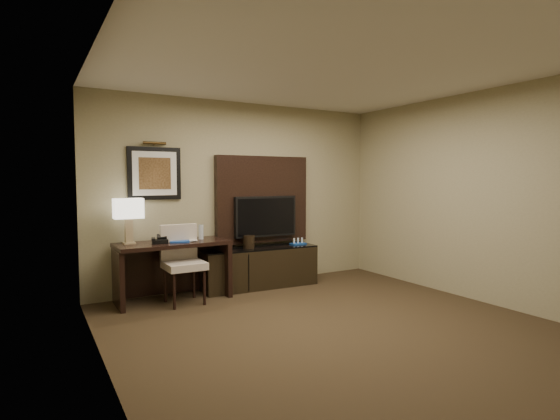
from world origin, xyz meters
TOP-DOWN VIEW (x-y plane):
  - floor at (0.00, 0.00)m, footprint 4.50×5.00m
  - ceiling at (0.00, 0.00)m, footprint 4.50×5.00m
  - wall_back at (0.00, 2.50)m, footprint 4.50×0.01m
  - wall_left at (-2.25, 0.00)m, footprint 0.01×5.00m
  - wall_right at (2.25, 0.00)m, footprint 0.01×5.00m
  - desk at (-1.16, 2.15)m, footprint 1.45×0.66m
  - credenza at (0.12, 2.20)m, footprint 1.72×0.55m
  - tv_wall_panel at (0.30, 2.44)m, footprint 1.50×0.12m
  - tv at (0.30, 2.34)m, footprint 1.00×0.08m
  - artwork at (-1.30, 2.48)m, footprint 0.70×0.04m
  - picture_light at (-1.30, 2.44)m, footprint 0.04×0.04m
  - desk_chair at (-1.09, 1.92)m, footprint 0.49×0.56m
  - table_lamp at (-1.69, 2.25)m, footprint 0.33×0.20m
  - desk_phone at (-1.34, 2.10)m, footprint 0.23×0.21m
  - blue_folder at (-1.07, 2.13)m, footprint 0.33×0.38m
  - book at (-1.02, 2.12)m, footprint 0.16×0.04m
  - water_bottle at (-0.76, 2.21)m, footprint 0.07×0.07m
  - ice_bucket at (-0.05, 2.20)m, footprint 0.19×0.19m
  - minibar_tray at (0.77, 2.17)m, footprint 0.24×0.15m

SIDE VIEW (x-z plane):
  - floor at x=0.00m, z-range -0.01..0.00m
  - credenza at x=0.12m, z-range 0.00..0.59m
  - desk at x=-1.16m, z-range 0.00..0.76m
  - desk_chair at x=-1.09m, z-range 0.00..1.00m
  - minibar_tray at x=0.77m, z-range 0.59..0.67m
  - ice_bucket at x=-0.05m, z-range 0.59..0.77m
  - blue_folder at x=-1.07m, z-range 0.76..0.78m
  - desk_phone at x=-1.34m, z-range 0.76..0.86m
  - water_bottle at x=-0.76m, z-range 0.76..0.96m
  - book at x=-1.02m, z-range 0.76..0.97m
  - tv at x=0.30m, z-range 0.72..1.32m
  - table_lamp at x=-1.69m, z-range 0.76..1.29m
  - tv_wall_panel at x=0.30m, z-range 0.62..1.92m
  - wall_back at x=0.00m, z-range 0.00..2.70m
  - wall_left at x=-2.25m, z-range 0.00..2.70m
  - wall_right at x=2.25m, z-range 0.00..2.70m
  - artwork at x=-1.30m, z-range 1.30..2.00m
  - picture_light at x=-1.30m, z-range 1.90..2.20m
  - ceiling at x=0.00m, z-range 2.70..2.71m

